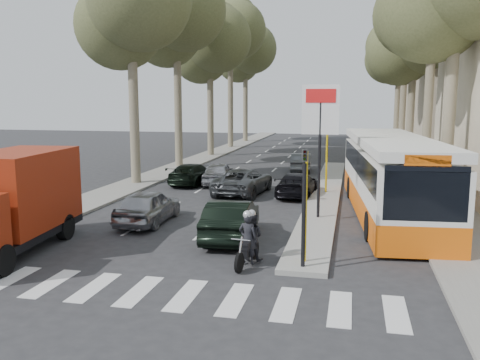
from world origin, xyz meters
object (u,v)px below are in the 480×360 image
(red_truck, at_px, (10,200))
(motorcycle, at_px, (250,239))
(city_bus, at_px, (391,174))
(dark_hatchback, at_px, (231,219))
(silver_hatchback, at_px, (148,206))

(red_truck, xyz_separation_m, motorcycle, (7.89, 0.51, -0.96))
(city_bus, bearing_deg, dark_hatchback, -144.00)
(dark_hatchback, bearing_deg, city_bus, -142.54)
(silver_hatchback, distance_m, red_truck, 5.57)
(silver_hatchback, xyz_separation_m, city_bus, (9.70, 3.55, 1.12))
(silver_hatchback, xyz_separation_m, motorcycle, (5.07, -4.18, 0.07))
(red_truck, bearing_deg, city_bus, 27.92)
(silver_hatchback, relative_size, city_bus, 0.31)
(dark_hatchback, distance_m, motorcycle, 2.90)
(dark_hatchback, xyz_separation_m, red_truck, (-6.68, -3.14, 1.02))
(silver_hatchback, distance_m, dark_hatchback, 4.16)
(silver_hatchback, height_order, dark_hatchback, dark_hatchback)
(silver_hatchback, bearing_deg, red_truck, 58.21)
(red_truck, height_order, motorcycle, red_truck)
(silver_hatchback, bearing_deg, dark_hatchback, 157.33)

